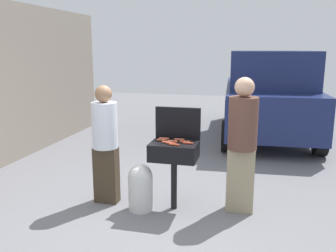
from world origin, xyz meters
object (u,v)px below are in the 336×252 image
Objects in this scene: hot_dog_1 at (162,140)px; hot_dog_0 at (174,145)px; hot_dog_7 at (167,142)px; propane_tank at (141,186)px; bbq_grill at (174,153)px; hot_dog_6 at (173,141)px; hot_dog_8 at (164,138)px; hot_dog_4 at (179,139)px; parked_minivan at (268,94)px; person_right at (242,141)px; person_left at (105,140)px; hot_dog_5 at (188,143)px; hot_dog_2 at (185,142)px; hot_dog_3 at (171,143)px.

hot_dog_0 is at bearing -41.51° from hot_dog_1.
hot_dog_7 is (-0.11, 0.09, 0.00)m from hot_dog_0.
bbq_grill is at bearing 18.43° from propane_tank.
hot_dog_8 is (-0.14, 0.11, 0.00)m from hot_dog_6.
hot_dog_1 is 0.23m from hot_dog_4.
parked_minivan is at bearing 71.95° from hot_dog_1.
propane_tank is at bearing -3.07° from person_right.
parked_minivan is at bearing 73.83° from hot_dog_6.
bbq_grill is 0.95m from person_left.
parked_minivan is at bearing 74.26° from hot_dog_4.
person_left reaches higher than hot_dog_5.
hot_dog_2 is 0.08× the size of person_left.
hot_dog_6 is at bearing -7.40° from person_right.
hot_dog_6 is at bearing 94.49° from hot_dog_3.
hot_dog_4 is 0.99m from person_left.
hot_dog_7 is at bearing -64.50° from hot_dog_8.
parked_minivan is at bearing 74.30° from hot_dog_3.
hot_dog_3 is (0.16, -0.13, 0.00)m from hot_dog_1.
bbq_grill is at bearing -36.70° from hot_dog_6.
hot_dog_5 is at bearing 10.48° from propane_tank.
hot_dog_7 is 0.68m from propane_tank.
bbq_grill is 0.18m from hot_dog_7.
parked_minivan is (2.20, 4.44, 0.15)m from person_left.
hot_dog_7 is at bearing 151.47° from hot_dog_3.
hot_dog_3 is at bearing -39.63° from hot_dog_1.
hot_dog_0 is 0.21× the size of propane_tank.
parked_minivan reaches higher than hot_dog_2.
hot_dog_8 is 0.69m from propane_tank.
hot_dog_6 is at bearing -174.91° from hot_dog_2.
bbq_grill is at bearing 35.07° from hot_dog_7.
person_left reaches higher than hot_dog_7.
hot_dog_2 is at bearing 17.27° from propane_tank.
hot_dog_0 and hot_dog_7 have the same top height.
hot_dog_6 is 0.72m from propane_tank.
hot_dog_8 is at bearing 142.38° from bbq_grill.
person_left is at bearing 176.83° from hot_dog_7.
hot_dog_7 is 0.21× the size of propane_tank.
hot_dog_0 is 0.07× the size of person_right.
hot_dog_6 is (-0.07, -0.11, 0.00)m from hot_dog_4.
bbq_grill is 0.20m from hot_dog_4.
propane_tank is (-0.45, 0.00, -0.59)m from hot_dog_0.
hot_dog_3 reaches higher than propane_tank.
hot_dog_0 is 1.00× the size of hot_dog_4.
hot_dog_4 is 0.22m from hot_dog_7.
propane_tank is (-0.55, -0.17, -0.59)m from hot_dog_2.
hot_dog_0 is at bearing -46.90° from hot_dog_3.
hot_dog_1 is at bearing 68.20° from parked_minivan.
hot_dog_1 is 1.00× the size of hot_dog_3.
hot_dog_8 is at bearing 142.23° from hot_dog_6.
hot_dog_1 is 0.37m from hot_dog_5.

